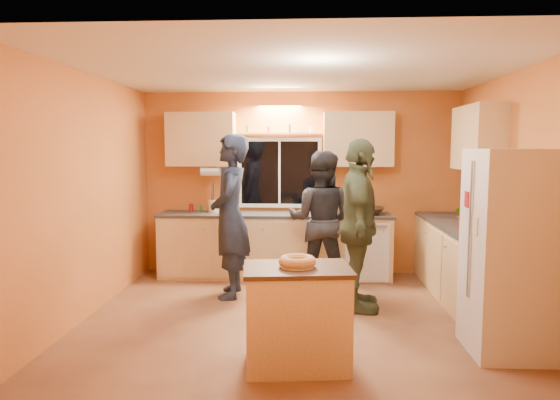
# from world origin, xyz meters

# --- Properties ---
(ground) EXTENTS (4.50, 4.50, 0.00)m
(ground) POSITION_xyz_m (0.00, 0.00, 0.00)
(ground) COLOR brown
(ground) RESTS_ON ground
(room_shell) EXTENTS (4.54, 4.04, 2.61)m
(room_shell) POSITION_xyz_m (0.12, 0.41, 1.62)
(room_shell) COLOR orange
(room_shell) RESTS_ON ground
(back_counter) EXTENTS (4.23, 0.62, 0.90)m
(back_counter) POSITION_xyz_m (0.01, 1.70, 0.45)
(back_counter) COLOR tan
(back_counter) RESTS_ON ground
(right_counter) EXTENTS (0.62, 1.84, 0.90)m
(right_counter) POSITION_xyz_m (1.95, 0.50, 0.45)
(right_counter) COLOR tan
(right_counter) RESTS_ON ground
(refrigerator) EXTENTS (0.72, 0.70, 1.80)m
(refrigerator) POSITION_xyz_m (1.89, -0.80, 0.90)
(refrigerator) COLOR silver
(refrigerator) RESTS_ON ground
(island) EXTENTS (0.93, 0.68, 0.84)m
(island) POSITION_xyz_m (0.02, -1.19, 0.43)
(island) COLOR tan
(island) RESTS_ON ground
(bundt_pastry) EXTENTS (0.31, 0.31, 0.09)m
(bundt_pastry) POSITION_xyz_m (0.02, -1.19, 0.89)
(bundt_pastry) COLOR tan
(bundt_pastry) RESTS_ON island
(person_left) EXTENTS (0.51, 0.74, 1.97)m
(person_left) POSITION_xyz_m (-0.83, 0.75, 0.99)
(person_left) COLOR black
(person_left) RESTS_ON ground
(person_center) EXTENTS (0.98, 0.83, 1.77)m
(person_center) POSITION_xyz_m (0.27, 1.15, 0.88)
(person_center) COLOR black
(person_center) RESTS_ON ground
(person_right) EXTENTS (0.53, 1.14, 1.91)m
(person_right) POSITION_xyz_m (0.67, 0.29, 0.96)
(person_right) COLOR #353C26
(person_right) RESTS_ON ground
(mixing_bowl) EXTENTS (0.46, 0.46, 0.10)m
(mixing_bowl) POSITION_xyz_m (0.96, 1.67, 0.95)
(mixing_bowl) COLOR #321C10
(mixing_bowl) RESTS_ON back_counter
(utensil_crock) EXTENTS (0.14, 0.14, 0.17)m
(utensil_crock) POSITION_xyz_m (-1.22, 1.77, 0.99)
(utensil_crock) COLOR beige
(utensil_crock) RESTS_ON back_counter
(potted_plant) EXTENTS (0.35, 0.31, 0.33)m
(potted_plant) POSITION_xyz_m (1.89, 0.44, 1.07)
(potted_plant) COLOR gray
(potted_plant) RESTS_ON right_counter
(red_box) EXTENTS (0.19, 0.16, 0.07)m
(red_box) POSITION_xyz_m (1.90, 0.48, 0.94)
(red_box) COLOR maroon
(red_box) RESTS_ON right_counter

